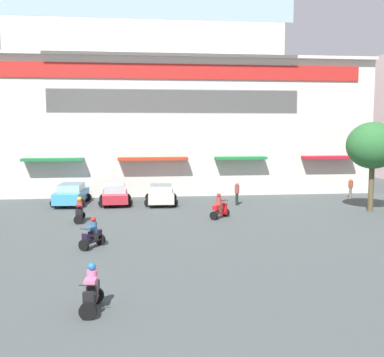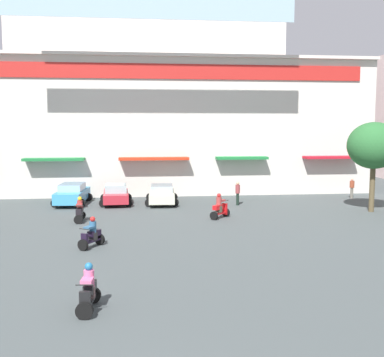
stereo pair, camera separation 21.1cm
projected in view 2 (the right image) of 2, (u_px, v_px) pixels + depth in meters
name	position (u px, v px, depth m)	size (l,w,h in m)	color
ground_plane	(159.00, 255.00, 20.61)	(128.00, 128.00, 0.00)	#444B4C
colonial_building	(148.00, 81.00, 42.44)	(37.17, 17.00, 22.59)	silver
plaza_tree_1	(374.00, 146.00, 30.46)	(3.45, 3.22, 5.90)	brown
parked_car_0	(72.00, 194.00, 33.77)	(2.61, 4.53, 1.51)	#3C95C6
parked_car_1	(116.00, 194.00, 33.77)	(2.46, 3.92, 1.44)	#B12532
parked_car_2	(162.00, 194.00, 33.96)	(2.50, 4.28, 1.39)	beige
scooter_rider_2	(89.00, 291.00, 14.31)	(0.65, 1.47, 1.49)	black
scooter_rider_4	(80.00, 211.00, 27.66)	(0.53, 1.48, 1.49)	black
scooter_rider_6	(92.00, 235.00, 21.76)	(1.18, 1.42, 1.45)	black
scooter_rider_8	(220.00, 208.00, 28.63)	(1.39, 1.45, 1.57)	black
pedestrian_0	(352.00, 187.00, 36.45)	(0.48, 0.48, 1.60)	slate
pedestrian_2	(238.00, 192.00, 33.36)	(0.37, 0.37, 1.70)	black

